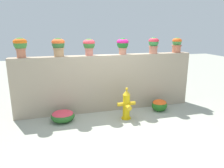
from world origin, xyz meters
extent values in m
plane|color=#9C9F8F|center=(0.00, 0.00, 0.00)|extent=(24.00, 24.00, 0.00)
cube|color=tan|center=(0.00, 1.16, 0.77)|extent=(4.88, 0.29, 1.54)
cylinder|color=#B5684C|center=(-2.11, 1.17, 1.65)|extent=(0.21, 0.21, 0.23)
cylinder|color=#B5684C|center=(-2.11, 1.17, 1.75)|extent=(0.24, 0.24, 0.03)
sphere|color=#3A7B34|center=(-2.11, 1.17, 1.87)|extent=(0.30, 0.30, 0.30)
ellipsoid|color=orange|center=(-2.11, 1.17, 1.92)|extent=(0.32, 0.32, 0.17)
cylinder|color=#AB8058|center=(-1.23, 1.17, 1.65)|extent=(0.24, 0.24, 0.22)
cylinder|color=#AB8058|center=(-1.23, 1.17, 1.74)|extent=(0.29, 0.29, 0.03)
sphere|color=#30622F|center=(-1.23, 1.17, 1.85)|extent=(0.31, 0.31, 0.31)
ellipsoid|color=#ED5825|center=(-1.23, 1.17, 1.90)|extent=(0.32, 0.32, 0.17)
cylinder|color=#BF6A5A|center=(-0.47, 1.15, 1.64)|extent=(0.20, 0.20, 0.19)
cylinder|color=#BF6A5A|center=(-0.47, 1.15, 1.72)|extent=(0.23, 0.23, 0.03)
sphere|color=#326A2D|center=(-0.47, 1.15, 1.83)|extent=(0.29, 0.29, 0.29)
ellipsoid|color=#E63D46|center=(-0.47, 1.15, 1.88)|extent=(0.31, 0.31, 0.16)
cylinder|color=#BB755D|center=(0.45, 1.17, 1.63)|extent=(0.20, 0.20, 0.17)
cylinder|color=#BB755D|center=(0.45, 1.17, 1.70)|extent=(0.23, 0.23, 0.03)
sphere|color=#1D6325|center=(0.45, 1.17, 1.82)|extent=(0.31, 0.31, 0.31)
ellipsoid|color=#CB1A6E|center=(0.45, 1.17, 1.88)|extent=(0.32, 0.32, 0.17)
cylinder|color=#B56C55|center=(1.34, 1.13, 1.65)|extent=(0.23, 0.23, 0.21)
cylinder|color=#B56C55|center=(1.34, 1.13, 1.73)|extent=(0.27, 0.27, 0.03)
sphere|color=#34803D|center=(1.34, 1.13, 1.85)|extent=(0.27, 0.27, 0.27)
ellipsoid|color=#D82E42|center=(1.34, 1.13, 1.90)|extent=(0.29, 0.29, 0.15)
cylinder|color=#C26D50|center=(2.11, 1.19, 1.65)|extent=(0.24, 0.24, 0.21)
cylinder|color=#C26D50|center=(2.11, 1.19, 1.74)|extent=(0.28, 0.28, 0.03)
sphere|color=#3F833D|center=(2.11, 1.19, 1.84)|extent=(0.26, 0.26, 0.26)
ellipsoid|color=#EF591C|center=(2.11, 1.19, 1.89)|extent=(0.27, 0.27, 0.14)
cylinder|color=gold|center=(0.31, 0.41, 0.01)|extent=(0.24, 0.24, 0.03)
cylinder|color=gold|center=(0.31, 0.41, 0.32)|extent=(0.18, 0.18, 0.63)
cone|color=gold|center=(0.31, 0.41, 0.69)|extent=(0.19, 0.19, 0.13)
cylinder|color=gold|center=(0.31, 0.41, 0.78)|extent=(0.06, 0.06, 0.05)
cylinder|color=gold|center=(0.15, 0.41, 0.40)|extent=(0.14, 0.10, 0.10)
cylinder|color=gold|center=(0.47, 0.41, 0.40)|extent=(0.14, 0.10, 0.10)
cylinder|color=gold|center=(0.31, 0.24, 0.36)|extent=(0.12, 0.16, 0.12)
ellipsoid|color=#2B6527|center=(-1.24, 0.66, 0.13)|extent=(0.57, 0.52, 0.29)
ellipsoid|color=#DC3C4C|center=(-1.24, 0.66, 0.20)|extent=(0.52, 0.46, 0.16)
ellipsoid|color=#266820|center=(1.38, 0.66, 0.15)|extent=(0.43, 0.39, 0.34)
ellipsoid|color=#EB561C|center=(1.38, 0.66, 0.23)|extent=(0.39, 0.34, 0.19)
camera|label=1|loc=(-1.37, -4.31, 2.23)|focal=33.93mm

